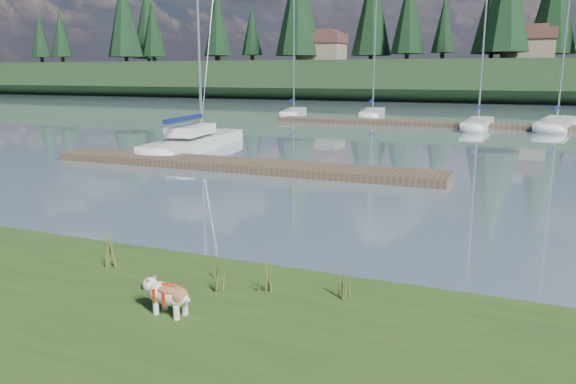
% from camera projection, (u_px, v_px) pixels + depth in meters
% --- Properties ---
extents(ground, '(200.00, 200.00, 0.00)m').
position_uv_depth(ground, '(429.00, 126.00, 39.15)').
color(ground, gray).
rests_on(ground, ground).
extents(ridge, '(200.00, 20.00, 5.00)m').
position_uv_depth(ridge, '(480.00, 81.00, 77.41)').
color(ridge, '#1B3118').
rests_on(ridge, ground).
extents(bulldog, '(0.80, 0.38, 0.48)m').
position_uv_depth(bulldog, '(168.00, 294.00, 7.76)').
color(bulldog, silver).
rests_on(bulldog, bank).
extents(sailboat_main, '(3.17, 9.66, 13.59)m').
position_uv_depth(sailboat_main, '(201.00, 138.00, 28.02)').
color(sailboat_main, silver).
rests_on(sailboat_main, ground).
extents(dock_near, '(16.00, 2.00, 0.30)m').
position_uv_depth(dock_near, '(237.00, 165.00, 21.69)').
color(dock_near, '#4C3D2C').
rests_on(dock_near, ground).
extents(dock_far, '(26.00, 2.20, 0.30)m').
position_uv_depth(dock_far, '(459.00, 125.00, 38.36)').
color(dock_far, '#4C3D2C').
rests_on(dock_far, ground).
extents(sailboat_bg_0, '(3.22, 7.41, 10.64)m').
position_uv_depth(sailboat_bg_0, '(295.00, 112.00, 48.31)').
color(sailboat_bg_0, silver).
rests_on(sailboat_bg_0, ground).
extents(sailboat_bg_1, '(2.77, 8.02, 11.76)m').
position_uv_depth(sailboat_bg_1, '(373.00, 112.00, 47.81)').
color(sailboat_bg_1, silver).
rests_on(sailboat_bg_1, ground).
extents(sailboat_bg_2, '(1.69, 7.28, 10.94)m').
position_uv_depth(sailboat_bg_2, '(479.00, 122.00, 38.02)').
color(sailboat_bg_2, silver).
rests_on(sailboat_bg_2, ground).
extents(sailboat_bg_3, '(3.19, 9.50, 13.56)m').
position_uv_depth(sailboat_bg_3, '(558.00, 122.00, 38.32)').
color(sailboat_bg_3, silver).
rests_on(sailboat_bg_3, ground).
extents(weed_0, '(0.17, 0.14, 0.69)m').
position_uv_depth(weed_0, '(109.00, 251.00, 9.66)').
color(weed_0, '#475B23').
rests_on(weed_0, bank).
extents(weed_1, '(0.17, 0.14, 0.45)m').
position_uv_depth(weed_1, '(218.00, 266.00, 9.19)').
color(weed_1, '#475B23').
rests_on(weed_1, bank).
extents(weed_2, '(0.17, 0.14, 0.70)m').
position_uv_depth(weed_2, '(266.00, 273.00, 8.56)').
color(weed_2, '#475B23').
rests_on(weed_2, bank).
extents(weed_3, '(0.17, 0.14, 0.45)m').
position_uv_depth(weed_3, '(110.00, 244.00, 10.39)').
color(weed_3, '#475B23').
rests_on(weed_3, bank).
extents(weed_4, '(0.17, 0.14, 0.49)m').
position_uv_depth(weed_4, '(218.00, 278.00, 8.60)').
color(weed_4, '#475B23').
rests_on(weed_4, bank).
extents(weed_5, '(0.17, 0.14, 0.63)m').
position_uv_depth(weed_5, '(344.00, 281.00, 8.32)').
color(weed_5, '#475B23').
rests_on(weed_5, bank).
extents(mud_lip, '(60.00, 0.50, 0.14)m').
position_uv_depth(mud_lip, '(163.00, 265.00, 10.64)').
color(mud_lip, '#33281C').
rests_on(mud_lip, ground).
extents(conifer_0, '(5.72, 5.72, 14.15)m').
position_uv_depth(conifer_0, '(124.00, 16.00, 90.69)').
color(conifer_0, '#382619').
rests_on(conifer_0, ridge).
extents(conifer_1, '(4.40, 4.40, 11.30)m').
position_uv_depth(conifer_1, '(218.00, 23.00, 88.90)').
color(conifer_1, '#382619').
rests_on(conifer_1, ridge).
extents(conifer_2, '(6.60, 6.60, 16.05)m').
position_uv_depth(conifer_2, '(298.00, 2.00, 80.05)').
color(conifer_2, '#382619').
rests_on(conifer_2, ridge).
extents(conifer_3, '(4.84, 4.84, 12.25)m').
position_uv_depth(conifer_3, '(409.00, 13.00, 78.36)').
color(conifer_3, '#382619').
rests_on(conifer_3, ridge).
extents(house_0, '(6.30, 5.30, 4.65)m').
position_uv_depth(house_0, '(322.00, 47.00, 82.02)').
color(house_0, gray).
rests_on(house_0, ridge).
extents(house_1, '(6.30, 5.30, 4.65)m').
position_uv_depth(house_1, '(530.00, 43.00, 72.33)').
color(house_1, gray).
rests_on(house_1, ridge).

